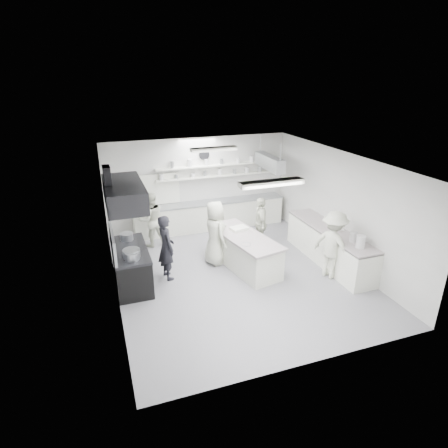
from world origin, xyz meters
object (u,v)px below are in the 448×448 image
object	(u,v)px
back_counter	(210,215)
cook_stove	(166,247)
stove	(131,267)
right_counter	(329,246)
prep_island	(244,252)
cook_back	(151,219)

from	to	relation	value
back_counter	cook_stove	world-z (taller)	cook_stove
stove	cook_stove	bearing A→B (deg)	1.21
right_counter	cook_stove	bearing A→B (deg)	171.93
prep_island	cook_stove	size ratio (longest dim) A/B	1.38
stove	prep_island	distance (m)	2.95
right_counter	cook_back	size ratio (longest dim) A/B	1.98
right_counter	stove	bearing A→B (deg)	173.48
prep_island	cook_stove	world-z (taller)	cook_stove
back_counter	right_counter	xyz separation A→B (m)	(2.35, -3.40, 0.01)
stove	back_counter	distance (m)	4.03
back_counter	cook_stove	size ratio (longest dim) A/B	2.96
back_counter	prep_island	world-z (taller)	back_counter
cook_stove	cook_back	distance (m)	2.08
back_counter	right_counter	size ratio (longest dim) A/B	1.52
stove	cook_stove	world-z (taller)	cook_stove
cook_back	prep_island	bearing A→B (deg)	124.35
right_counter	prep_island	bearing A→B (deg)	167.27
cook_back	right_counter	bearing A→B (deg)	138.86
prep_island	back_counter	bearing A→B (deg)	79.65
cook_back	stove	bearing A→B (deg)	58.40
right_counter	prep_island	size ratio (longest dim) A/B	1.42
stove	cook_back	bearing A→B (deg)	68.01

